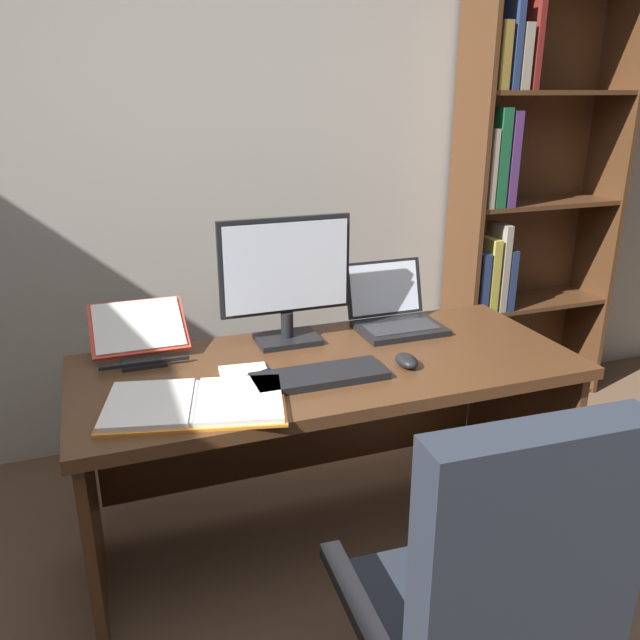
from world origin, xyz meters
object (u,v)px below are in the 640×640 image
Objects in this scene: office_chair at (485,632)px; reading_stand_with_book at (139,331)px; notepad at (246,378)px; open_binder at (195,403)px; pen at (252,375)px; bookshelf at (518,210)px; keyboard at (320,376)px; computer_mouse at (407,361)px; laptop at (394,314)px; monitor at (286,281)px; desk at (320,406)px.

office_chair is 3.19× the size of reading_stand_with_book.
notepad is (-0.33, 0.85, 0.31)m from office_chair.
pen is (0.20, 0.13, 0.00)m from open_binder.
keyboard is (-1.40, -0.96, -0.27)m from bookshelf.
pen is (-0.50, 0.08, -0.01)m from computer_mouse.
open_binder is at bearing -175.88° from computer_mouse.
bookshelf reaches higher than open_binder.
bookshelf is at bearing 32.34° from laptop.
bookshelf is at bearing 34.60° from keyboard.
bookshelf reaches higher than computer_mouse.
monitor reaches higher than laptop.
pen is (-0.20, -0.27, -0.21)m from monitor.
monitor is 0.41m from notepad.
laptop is at bearing 0.46° from monitor.
computer_mouse is at bearing -48.97° from monitor.
bookshelf is 2.08× the size of office_chair.
reading_stand_with_book is at bearing 152.60° from computer_mouse.
computer_mouse is 0.70m from open_binder.
bookshelf reaches higher than pen.
pen reaches higher than desk.
office_chair reaches higher than keyboard.
bookshelf is 1.17m from laptop.
notepad reaches higher than desk.
pen is (-1.59, -0.89, -0.27)m from bookshelf.
keyboard is 2.00× the size of notepad.
reading_stand_with_book is 0.56× the size of open_binder.
desk is 0.46m from laptop.
office_chair is 0.96m from pen.
notepad is (-0.64, -0.27, -0.05)m from laptop.
notepad is at bearing -128.85° from monitor.
reading_stand_with_book is at bearing 171.99° from monitor.
computer_mouse is (-1.10, -0.96, -0.26)m from bookshelf.
bookshelf reaches higher than keyboard.
reading_stand_with_book reaches higher than keyboard.
office_chair is 9.70× the size of computer_mouse.
laptop is at bearing -147.66° from bookshelf.
monitor is 4.49× the size of computer_mouse.
computer_mouse is (0.18, 0.77, 0.33)m from office_chair.
bookshelf is 5.00× the size of keyboard.
monitor is 0.39m from pen.
laptop is at bearing 23.62° from pen.
pen is (-0.31, 0.85, 0.32)m from office_chair.
reading_stand_with_book is at bearing 140.35° from keyboard.
notepad is at bearing -151.20° from bookshelf.
keyboard is 0.30m from computer_mouse.
computer_mouse reaches higher than keyboard.
computer_mouse reaches higher than open_binder.
office_chair is at bearing -68.50° from notepad.
office_chair is at bearing -87.32° from desk.
keyboard reaches higher than pen.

